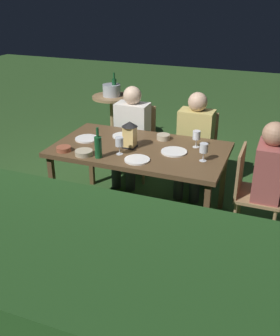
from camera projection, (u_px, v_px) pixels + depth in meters
name	position (u px, v px, depth m)	size (l,w,h in m)	color
ground_plane	(140.00, 212.00, 4.18)	(16.00, 16.00, 0.00)	#2D5123
dining_table	(140.00, 153.00, 3.89)	(1.69, 0.96, 0.74)	brown
chair_head_near	(251.00, 189.00, 3.61)	(0.40, 0.42, 0.87)	#9E7A51
person_in_rust	(276.00, 178.00, 3.48)	(0.48, 0.38, 1.15)	#9E4C47
chair_side_left_b	(137.00, 138.00, 4.83)	(0.42, 0.40, 0.87)	#9E7A51
person_in_cream	(131.00, 131.00, 4.60)	(0.38, 0.47, 1.15)	white
chair_side_left_a	(197.00, 146.00, 4.58)	(0.42, 0.40, 0.87)	#9E7A51
person_in_mustard	(194.00, 139.00, 4.35)	(0.38, 0.47, 1.15)	tan
lantern_centerpiece	(130.00, 133.00, 3.80)	(0.15, 0.15, 0.27)	black
green_bottle_on_table	(98.00, 146.00, 3.60)	(0.07, 0.07, 0.29)	#195128
wine_glass_a	(197.00, 136.00, 3.82)	(0.08, 0.08, 0.17)	silver
wine_glass_b	(119.00, 143.00, 3.66)	(0.08, 0.08, 0.17)	silver
wine_glass_c	(204.00, 149.00, 3.52)	(0.08, 0.08, 0.17)	silver
plate_a	(174.00, 152.00, 3.74)	(0.25, 0.25, 0.01)	white
plate_b	(87.00, 139.00, 4.06)	(0.24, 0.24, 0.01)	white
plate_c	(123.00, 136.00, 4.13)	(0.22, 0.22, 0.01)	white
plate_d	(137.00, 160.00, 3.58)	(0.23, 0.23, 0.01)	white
bowl_olives	(84.00, 153.00, 3.68)	(0.17, 0.17, 0.05)	#BCAD8E
bowl_bread	(163.00, 137.00, 4.05)	(0.14, 0.14, 0.05)	#BCAD8E
bowl_salad	(64.00, 149.00, 3.77)	(0.14, 0.14, 0.04)	#9E5138
side_table	(112.00, 111.00, 5.89)	(0.58, 0.58, 0.70)	#9E7A51
ice_bucket	(112.00, 89.00, 5.75)	(0.26, 0.26, 0.34)	#B2B7BF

